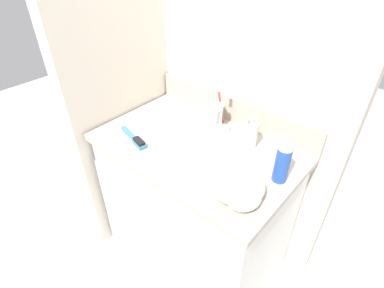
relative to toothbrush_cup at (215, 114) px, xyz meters
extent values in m
plane|color=beige|center=(0.05, -0.19, -0.81)|extent=(6.00, 6.00, 0.00)
cube|color=beige|center=(0.05, 0.13, 0.29)|extent=(1.04, 0.08, 2.20)
cube|color=beige|center=(-0.44, -0.19, 0.29)|extent=(0.08, 0.62, 2.20)
cube|color=white|center=(0.05, -0.19, -0.45)|extent=(0.83, 0.50, 0.73)
cube|color=white|center=(-0.15, -0.45, -0.48)|extent=(0.40, 0.02, 0.58)
cube|color=white|center=(0.25, -0.45, -0.24)|extent=(0.37, 0.02, 0.17)
cube|color=silver|center=(-0.03, -0.46, -0.48)|extent=(0.02, 0.02, 0.09)
cube|color=silver|center=(0.25, -0.46, -0.24)|extent=(0.10, 0.02, 0.01)
cube|color=#B2A899|center=(0.05, -0.19, -0.07)|extent=(0.86, 0.54, 0.03)
ellipsoid|color=#A49A8C|center=(0.05, -0.19, -0.15)|extent=(0.36, 0.26, 0.20)
cylinder|color=silver|center=(0.05, -0.19, -0.25)|extent=(0.03, 0.03, 0.01)
cube|color=#B2A899|center=(0.05, 0.07, 0.01)|extent=(0.86, 0.02, 0.12)
cube|color=silver|center=(0.05, -0.02, -0.04)|extent=(0.09, 0.06, 0.02)
cylinder|color=silver|center=(0.05, -0.02, 0.01)|extent=(0.02, 0.02, 0.08)
cylinder|color=silver|center=(0.05, -0.05, 0.05)|extent=(0.02, 0.06, 0.02)
sphere|color=silver|center=(0.05, -0.01, 0.07)|extent=(0.03, 0.03, 0.03)
cylinder|color=silver|center=(0.00, 0.00, 0.00)|extent=(0.07, 0.07, 0.10)
cylinder|color=#D13838|center=(0.03, 0.01, 0.03)|extent=(0.04, 0.02, 0.16)
cube|color=white|center=(0.04, 0.01, 0.11)|extent=(0.02, 0.02, 0.03)
cylinder|color=silver|center=(0.22, -0.05, 0.00)|extent=(0.07, 0.07, 0.11)
cylinder|color=silver|center=(0.22, -0.05, 0.07)|extent=(0.03, 0.03, 0.03)
cylinder|color=silver|center=(0.22, -0.07, 0.09)|extent=(0.01, 0.04, 0.01)
cylinder|color=#234CB2|center=(0.41, -0.15, 0.02)|extent=(0.05, 0.05, 0.14)
cylinder|color=white|center=(0.41, -0.15, 0.10)|extent=(0.05, 0.05, 0.02)
cube|color=teal|center=(-0.23, -0.32, -0.05)|extent=(0.13, 0.05, 0.01)
cube|color=teal|center=(-0.13, -0.35, -0.05)|extent=(0.08, 0.05, 0.02)
cube|color=black|center=(-0.13, -0.35, -0.03)|extent=(0.07, 0.04, 0.01)
ellipsoid|color=beige|center=(0.33, -0.31, -0.01)|extent=(0.19, 0.19, 0.08)
ellipsoid|color=silver|center=(0.38, -0.33, -0.03)|extent=(0.12, 0.13, 0.05)
camera|label=1|loc=(0.71, -0.97, 0.70)|focal=28.00mm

